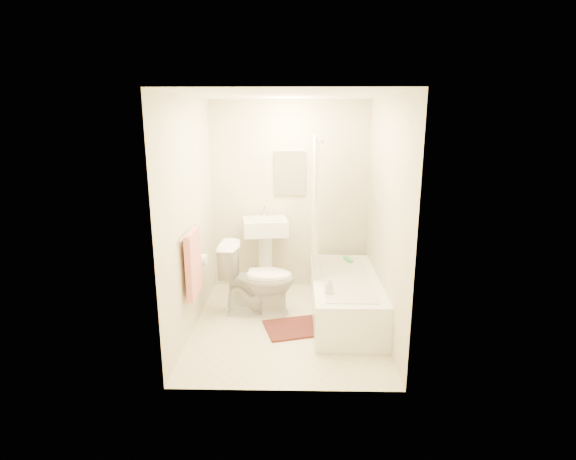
{
  "coord_description": "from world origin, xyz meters",
  "views": [
    {
      "loc": [
        0.1,
        -4.46,
        2.21
      ],
      "look_at": [
        0.0,
        0.25,
        1.0
      ],
      "focal_mm": 28.0,
      "sensor_mm": 36.0,
      "label": 1
    }
  ],
  "objects_px": {
    "bathtub": "(345,297)",
    "bath_mat": "(297,328)",
    "sink": "(265,252)",
    "soap_bottle": "(329,286)",
    "toilet": "(257,279)"
  },
  "relations": [
    {
      "from": "bath_mat",
      "to": "soap_bottle",
      "type": "distance_m",
      "value": 0.65
    },
    {
      "from": "sink",
      "to": "soap_bottle",
      "type": "relative_size",
      "value": 6.1
    },
    {
      "from": "bathtub",
      "to": "soap_bottle",
      "type": "relative_size",
      "value": 9.62
    },
    {
      "from": "toilet",
      "to": "bath_mat",
      "type": "bearing_deg",
      "value": -129.28
    },
    {
      "from": "sink",
      "to": "soap_bottle",
      "type": "bearing_deg",
      "value": -67.28
    },
    {
      "from": "sink",
      "to": "bath_mat",
      "type": "xyz_separation_m",
      "value": [
        0.4,
        -1.04,
        -0.51
      ]
    },
    {
      "from": "sink",
      "to": "bathtub",
      "type": "bearing_deg",
      "value": -46.19
    },
    {
      "from": "sink",
      "to": "bathtub",
      "type": "xyz_separation_m",
      "value": [
        0.94,
        -0.73,
        -0.29
      ]
    },
    {
      "from": "sink",
      "to": "bath_mat",
      "type": "relative_size",
      "value": 1.61
    },
    {
      "from": "bathtub",
      "to": "bath_mat",
      "type": "distance_m",
      "value": 0.66
    },
    {
      "from": "sink",
      "to": "soap_bottle",
      "type": "xyz_separation_m",
      "value": [
        0.72,
        -1.2,
        0.03
      ]
    },
    {
      "from": "bathtub",
      "to": "bath_mat",
      "type": "xyz_separation_m",
      "value": [
        -0.54,
        -0.31,
        -0.22
      ]
    },
    {
      "from": "bathtub",
      "to": "bath_mat",
      "type": "height_order",
      "value": "bathtub"
    },
    {
      "from": "bath_mat",
      "to": "soap_bottle",
      "type": "height_order",
      "value": "soap_bottle"
    },
    {
      "from": "toilet",
      "to": "soap_bottle",
      "type": "bearing_deg",
      "value": -123.82
    }
  ]
}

